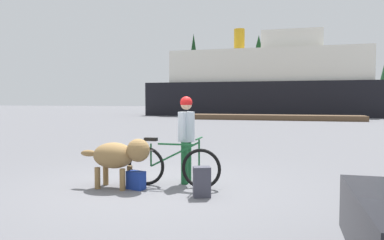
% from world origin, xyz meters
% --- Properties ---
extents(ground_plane, '(160.00, 160.00, 0.00)m').
position_xyz_m(ground_plane, '(0.00, 0.00, 0.00)').
color(ground_plane, slate).
extents(bicycle, '(1.77, 0.44, 0.91)m').
position_xyz_m(bicycle, '(0.32, 0.04, 0.39)').
color(bicycle, black).
rests_on(bicycle, ground_plane).
extents(person_cyclist, '(0.32, 0.53, 1.65)m').
position_xyz_m(person_cyclist, '(0.48, 0.42, 0.98)').
color(person_cyclist, '#19592D').
rests_on(person_cyclist, ground_plane).
extents(dog, '(1.35, 0.55, 0.90)m').
position_xyz_m(dog, '(-0.57, -0.28, 0.59)').
color(dog, olive).
rests_on(dog, ground_plane).
extents(backpack, '(0.33, 0.29, 0.50)m').
position_xyz_m(backpack, '(1.00, -0.49, 0.25)').
color(backpack, '#3F3F4C').
rests_on(backpack, ground_plane).
extents(handbag_pannier, '(0.36, 0.26, 0.32)m').
position_xyz_m(handbag_pannier, '(-0.24, -0.29, 0.16)').
color(handbag_pannier, navy).
rests_on(handbag_pannier, ground_plane).
extents(dock_pier, '(13.74, 2.02, 0.40)m').
position_xyz_m(dock_pier, '(1.13, 23.22, 0.20)').
color(dock_pier, brown).
rests_on(dock_pier, ground_plane).
extents(ferry_boat, '(23.76, 7.27, 8.92)m').
position_xyz_m(ferry_boat, '(0.29, 31.75, 3.16)').
color(ferry_boat, black).
rests_on(ferry_boat, ground_plane).
extents(pine_tree_far_left, '(2.82, 2.82, 11.94)m').
position_xyz_m(pine_tree_far_left, '(-12.13, 49.18, 7.07)').
color(pine_tree_far_left, '#4C331E').
rests_on(pine_tree_far_left, ground_plane).
extents(pine_tree_center, '(4.12, 4.12, 11.02)m').
position_xyz_m(pine_tree_center, '(-1.94, 47.73, 6.79)').
color(pine_tree_center, '#4C331E').
rests_on(pine_tree_center, ground_plane).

